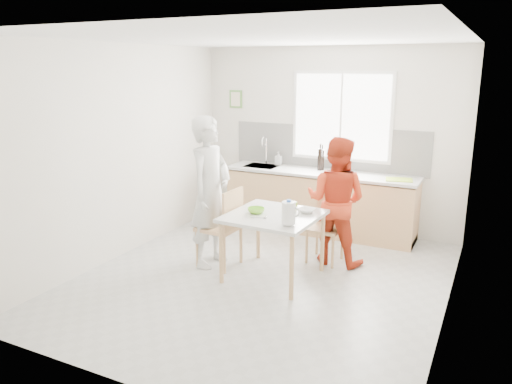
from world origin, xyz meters
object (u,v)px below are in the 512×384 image
Objects in this scene: dining_table at (273,221)px; bowl_green at (256,210)px; person_white at (210,192)px; wine_bottle_a at (320,160)px; bowl_white at (306,211)px; person_red at (336,201)px; chair_far at (327,224)px; milk_jug at (289,213)px; wine_bottle_b at (322,160)px; chair_left at (224,224)px.

bowl_green is (-0.20, -0.04, 0.11)m from dining_table.
wine_bottle_a is at bearing -19.51° from person_white.
person_white is at bearing 177.48° from dining_table.
person_white is 9.50× the size of bowl_white.
person_red is (1.36, 0.73, -0.13)m from person_white.
person_white reaches higher than person_red.
bowl_white reaches higher than dining_table.
chair_far is 3.32× the size of milk_jug.
milk_jug is 0.88× the size of wine_bottle_b.
milk_jug is 0.82× the size of wine_bottle_a.
bowl_white is (0.51, 0.28, -0.01)m from bowl_green.
chair_far is at bearing 64.27° from dining_table.
person_red is 1.34m from wine_bottle_b.
chair_left is 1.04m from bowl_white.
milk_jug is at bearing 82.68° from person_red.
bowl_white is at bearing -76.55° from wine_bottle_b.
bowl_green is at bearing -122.42° from chair_far.
wine_bottle_b reaches higher than dining_table.
chair_far is 0.47× the size of person_white.
wine_bottle_b is (-0.41, 1.70, 0.28)m from bowl_white.
dining_table is 3.95× the size of milk_jug.
dining_table is 0.90m from person_white.
chair_far is 0.55× the size of person_red.
chair_left reaches higher than dining_table.
bowl_green is at bearing 51.82° from person_red.
wine_bottle_a reaches higher than milk_jug.
person_white is (-1.25, -0.76, 0.45)m from chair_far.
person_red is (0.11, -0.03, 0.32)m from chair_far.
dining_table is 0.23m from bowl_green.
chair_far reaches higher than bowl_white.
chair_left is 3.30× the size of wine_bottle_b.
person_red is at bearing 57.23° from dining_table.
milk_jug reaches higher than chair_left.
chair_far is 1.35m from wine_bottle_a.
person_white is at bearing -112.01° from wine_bottle_b.
chair_left is 0.54m from bowl_green.
person_red is at bearing -59.20° from person_white.
chair_far is 1.18m from milk_jug.
wine_bottle_a is (-0.61, 1.13, 0.28)m from person_red.
wine_bottle_b is (-0.10, 1.94, 0.38)m from dining_table.
bowl_green is (-0.59, -0.84, 0.32)m from chair_far.
bowl_white is at bearing 73.38° from person_red.
bowl_white is 0.61× the size of wine_bottle_a.
dining_table is 3.46× the size of wine_bottle_b.
wine_bottle_b is at bearing 115.45° from chair_far.
wine_bottle_b reaches higher than bowl_white.
dining_table is 1.98m from wine_bottle_b.
wine_bottle_a is at bearing 87.37° from bowl_green.
chair_left is 1.10m from milk_jug.
person_white is at bearing -170.41° from bowl_white.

